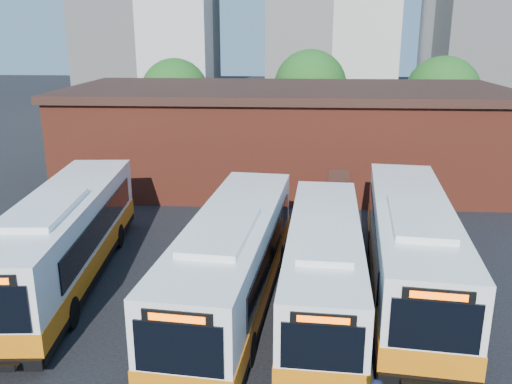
# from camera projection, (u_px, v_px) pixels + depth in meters

# --- Properties ---
(ground) EXTENTS (220.00, 220.00, 0.00)m
(ground) POSITION_uv_depth(u_px,v_px,m) (282.00, 340.00, 18.06)
(ground) COLOR black
(bus_west) EXTENTS (3.93, 14.01, 3.77)m
(bus_west) POSITION_uv_depth(u_px,v_px,m) (64.00, 241.00, 21.91)
(bus_west) COLOR white
(bus_west) RESTS_ON ground
(bus_midwest) EXTENTS (4.17, 13.71, 3.68)m
(bus_midwest) POSITION_uv_depth(u_px,v_px,m) (232.00, 264.00, 19.87)
(bus_midwest) COLOR white
(bus_midwest) RESTS_ON ground
(bus_mideast) EXTENTS (3.40, 12.60, 3.39)m
(bus_mideast) POSITION_uv_depth(u_px,v_px,m) (324.00, 269.00, 19.79)
(bus_mideast) COLOR white
(bus_mideast) RESTS_ON ground
(bus_east) EXTENTS (4.40, 14.06, 3.78)m
(bus_east) POSITION_uv_depth(u_px,v_px,m) (410.00, 251.00, 20.97)
(bus_east) COLOR white
(bus_east) RESTS_ON ground
(depot_building) EXTENTS (28.60, 12.60, 6.40)m
(depot_building) POSITION_uv_depth(u_px,v_px,m) (287.00, 134.00, 36.26)
(depot_building) COLOR maroon
(depot_building) RESTS_ON ground
(tree_west) EXTENTS (6.00, 6.00, 7.65)m
(tree_west) POSITION_uv_depth(u_px,v_px,m) (175.00, 93.00, 47.93)
(tree_west) COLOR #382314
(tree_west) RESTS_ON ground
(tree_mid) EXTENTS (6.56, 6.56, 8.36)m
(tree_mid) POSITION_uv_depth(u_px,v_px,m) (310.00, 86.00, 49.02)
(tree_mid) COLOR #382314
(tree_mid) RESTS_ON ground
(tree_east) EXTENTS (6.24, 6.24, 7.96)m
(tree_east) POSITION_uv_depth(u_px,v_px,m) (442.00, 94.00, 45.58)
(tree_east) COLOR #382314
(tree_east) RESTS_ON ground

